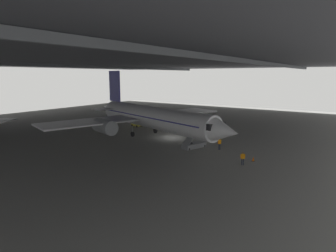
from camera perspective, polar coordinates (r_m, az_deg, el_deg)
ground_plane at (r=49.29m, az=0.78°, el=-2.29°), size 110.00×110.00×0.00m
hangar_structure at (r=56.95m, az=-11.15°, el=13.01°), size 121.00×99.00×14.29m
airplane_main at (r=49.27m, az=-3.42°, el=1.76°), size 35.36×35.77×11.43m
boarding_stairs at (r=42.47m, az=5.22°, el=-3.33°), size 4.42×2.56×4.65m
crew_worker_near_nose at (r=35.21m, az=14.64°, el=-6.14°), size 0.37×0.49×1.60m
crew_worker_by_stairs at (r=41.64m, az=10.21°, el=-3.35°), size 0.46×0.39×1.73m
traffic_cone_orange at (r=37.33m, az=16.60°, el=-6.29°), size 0.36×0.36×0.60m
baggage_tug at (r=59.89m, az=-6.26°, el=0.37°), size 1.69×2.41×0.90m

